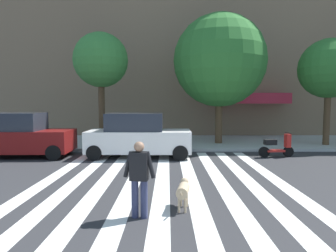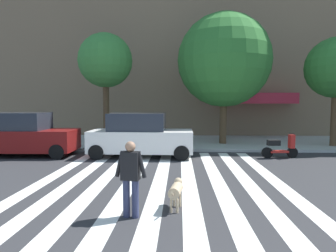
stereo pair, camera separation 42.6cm
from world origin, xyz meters
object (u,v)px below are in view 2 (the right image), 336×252
at_px(parked_scooter, 280,147).
at_px(street_tree_nearest, 105,61).
at_px(street_tree_further, 336,68).
at_px(parked_car_behind_first, 140,136).
at_px(pedestrian_dog_walker, 131,175).
at_px(dog_on_leash, 176,190).
at_px(street_tree_middle, 224,61).
at_px(parked_car_near_curb, 23,135).

distance_m(parked_scooter, street_tree_nearest, 10.15).
bearing_deg(street_tree_further, parked_car_behind_first, -164.85).
distance_m(pedestrian_dog_walker, dog_on_leash, 1.20).
bearing_deg(street_tree_middle, parked_car_near_curb, -160.67).
height_order(street_tree_middle, dog_on_leash, street_tree_middle).
bearing_deg(parked_car_behind_first, street_tree_nearest, 126.86).
height_order(parked_car_behind_first, street_tree_further, street_tree_further).
height_order(street_tree_middle, pedestrian_dog_walker, street_tree_middle).
height_order(parked_car_behind_first, parked_scooter, parked_car_behind_first).
bearing_deg(dog_on_leash, parked_scooter, 54.17).
relative_size(street_tree_nearest, street_tree_middle, 0.85).
bearing_deg(pedestrian_dog_walker, street_tree_further, 46.07).
xyz_separation_m(parked_car_behind_first, pedestrian_dog_walker, (0.74, -6.92, -0.02)).
distance_m(street_tree_nearest, pedestrian_dog_walker, 11.22).
bearing_deg(parked_car_behind_first, street_tree_further, 15.15).
relative_size(parked_car_behind_first, street_tree_nearest, 0.75).
relative_size(street_tree_middle, pedestrian_dog_walker, 4.42).
bearing_deg(dog_on_leash, parked_car_near_curb, 138.27).
xyz_separation_m(street_tree_middle, pedestrian_dog_walker, (-3.50, -10.33, -3.87)).
bearing_deg(parked_scooter, pedestrian_dog_walker, -128.90).
distance_m(parked_car_near_curb, parked_car_behind_first, 5.46).
distance_m(parked_car_near_curb, street_tree_further, 16.07).
xyz_separation_m(parked_car_behind_first, dog_on_leash, (1.70, -6.39, -0.50)).
relative_size(street_tree_nearest, dog_on_leash, 6.32).
relative_size(street_tree_middle, street_tree_further, 1.26).
xyz_separation_m(street_tree_nearest, street_tree_further, (12.39, -0.44, -0.49)).
bearing_deg(dog_on_leash, street_tree_middle, 75.45).
xyz_separation_m(parked_scooter, street_tree_middle, (-1.99, 3.51, 4.32)).
distance_m(parked_car_behind_first, street_tree_nearest, 5.48).
xyz_separation_m(parked_car_behind_first, parked_scooter, (6.24, -0.11, -0.47)).
relative_size(parked_scooter, street_tree_further, 0.28).
bearing_deg(street_tree_middle, street_tree_further, -6.81).
distance_m(street_tree_middle, street_tree_further, 5.84).
bearing_deg(parked_scooter, parked_car_near_curb, 179.47).
bearing_deg(parked_car_near_curb, parked_car_behind_first, 0.02).
height_order(parked_car_near_curb, parked_car_behind_first, parked_car_near_curb).
bearing_deg(parked_car_behind_first, parked_car_near_curb, -179.98).
bearing_deg(parked_car_behind_first, dog_on_leash, -75.09).
bearing_deg(parked_car_near_curb, pedestrian_dog_walker, -48.11).
height_order(parked_scooter, dog_on_leash, parked_scooter).
height_order(parked_scooter, street_tree_further, street_tree_further).
distance_m(parked_car_behind_first, street_tree_further, 10.90).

